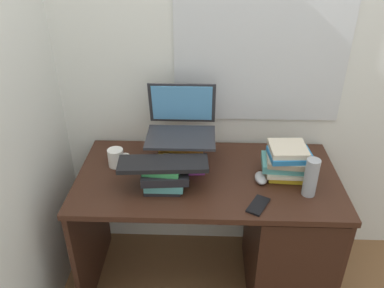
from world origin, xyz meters
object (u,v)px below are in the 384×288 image
object	(u,v)px
laptop	(181,123)
cell_phone	(258,205)
computer_mouse	(261,178)
book_stack_tall	(182,152)
keyboard	(163,164)
book_stack_keyboard_riser	(164,177)
desk	(268,231)
book_stack_side	(287,162)
mug	(116,158)
water_bottle	(311,177)

from	to	relation	value
laptop	cell_phone	distance (m)	0.58
computer_mouse	laptop	bearing A→B (deg)	154.71
book_stack_tall	cell_phone	world-z (taller)	book_stack_tall
keyboard	cell_phone	distance (m)	0.48
book_stack_keyboard_riser	laptop	size ratio (longest dim) A/B	0.67
computer_mouse	cell_phone	size ratio (longest dim) A/B	0.76
desk	book_stack_tall	size ratio (longest dim) A/B	5.44
keyboard	computer_mouse	size ratio (longest dim) A/B	4.04
book_stack_side	mug	xyz separation A→B (m)	(-0.87, 0.08, -0.04)
book_stack_keyboard_riser	desk	bearing A→B (deg)	9.48
cell_phone	book_stack_tall	bearing A→B (deg)	166.93
book_stack_keyboard_riser	book_stack_tall	bearing A→B (deg)	70.82
mug	computer_mouse	bearing A→B (deg)	-8.82
desk	water_bottle	world-z (taller)	water_bottle
desk	book_stack_keyboard_riser	bearing A→B (deg)	-170.52
keyboard	mug	bearing A→B (deg)	141.19
desk	mug	distance (m)	0.90
book_stack_keyboard_riser	cell_phone	size ratio (longest dim) A/B	1.71
book_stack_tall	computer_mouse	world-z (taller)	book_stack_tall
book_stack_keyboard_riser	water_bottle	xyz separation A→B (m)	(0.68, -0.02, 0.03)
laptop	computer_mouse	size ratio (longest dim) A/B	3.35
book_stack_tall	water_bottle	bearing A→B (deg)	-20.52
book_stack_side	keyboard	size ratio (longest dim) A/B	0.58
book_stack_keyboard_riser	keyboard	xyz separation A→B (m)	(-0.00, 0.00, 0.07)
mug	cell_phone	distance (m)	0.77
desk	water_bottle	distance (m)	0.47
book_stack_side	keyboard	world-z (taller)	book_stack_side
book_stack_side	book_stack_tall	bearing A→B (deg)	170.20
desk	computer_mouse	xyz separation A→B (m)	(-0.07, -0.01, 0.36)
desk	cell_phone	size ratio (longest dim) A/B	9.71
keyboard	cell_phone	size ratio (longest dim) A/B	3.09
book_stack_keyboard_riser	computer_mouse	bearing A→B (deg)	9.08
book_stack_tall	mug	distance (m)	0.34
computer_mouse	book_stack_side	bearing A→B (deg)	16.96
keyboard	cell_phone	bearing A→B (deg)	-19.77
book_stack_side	cell_phone	xyz separation A→B (m)	(-0.16, -0.24, -0.09)
laptop	computer_mouse	distance (m)	0.49
desk	book_stack_side	xyz separation A→B (m)	(0.06, 0.02, 0.43)
book_stack_keyboard_riser	book_stack_side	xyz separation A→B (m)	(0.60, 0.11, 0.03)
book_stack_keyboard_riser	water_bottle	bearing A→B (deg)	-1.97
desk	book_stack_keyboard_riser	size ratio (longest dim) A/B	5.66
mug	water_bottle	world-z (taller)	water_bottle
book_stack_tall	book_stack_keyboard_riser	size ratio (longest dim) A/B	1.04
computer_mouse	water_bottle	size ratio (longest dim) A/B	0.55
book_stack_tall	keyboard	distance (m)	0.22
book_stack_tall	book_stack_side	xyz separation A→B (m)	(0.53, -0.09, 0.01)
cell_phone	desk	bearing A→B (deg)	92.62
laptop	book_stack_tall	bearing A→B (deg)	-86.79
book_stack_tall	book_stack_keyboard_riser	bearing A→B (deg)	-109.18
book_stack_side	computer_mouse	xyz separation A→B (m)	(-0.13, -0.04, -0.07)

